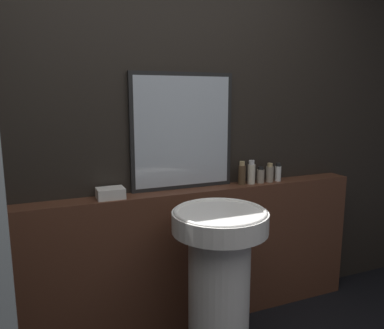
{
  "coord_description": "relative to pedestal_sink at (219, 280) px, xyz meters",
  "views": [
    {
      "loc": [
        -0.8,
        -0.69,
        1.53
      ],
      "look_at": [
        0.07,
        1.4,
        1.12
      ],
      "focal_mm": 35.0,
      "sensor_mm": 36.0,
      "label": 1
    }
  ],
  "objects": [
    {
      "name": "vanity_counter",
      "position": [
        -0.07,
        0.47,
        -0.07
      ],
      "size": [
        2.68,
        0.16,
        0.93
      ],
      "color": "#512D1E",
      "rests_on": "ground_plane"
    },
    {
      "name": "pedestal_sink",
      "position": [
        0.0,
        0.0,
        0.0
      ],
      "size": [
        0.52,
        0.52,
        0.94
      ],
      "color": "white",
      "rests_on": "ground_plane"
    },
    {
      "name": "hand_soap_bottle",
      "position": [
        0.7,
        0.47,
        0.46
      ],
      "size": [
        0.04,
        0.04,
        0.13
      ],
      "color": "white",
      "rests_on": "vanity_counter"
    },
    {
      "name": "mirror",
      "position": [
        -0.01,
        0.53,
        0.77
      ],
      "size": [
        0.69,
        0.03,
        0.75
      ],
      "color": "black",
      "rests_on": "vanity_counter"
    },
    {
      "name": "towel_stack",
      "position": [
        -0.49,
        0.47,
        0.43
      ],
      "size": [
        0.16,
        0.12,
        0.06
      ],
      "color": "silver",
      "rests_on": "vanity_counter"
    },
    {
      "name": "conditioner_bottle",
      "position": [
        0.48,
        0.47,
        0.47
      ],
      "size": [
        0.05,
        0.05,
        0.16
      ],
      "color": "beige",
      "rests_on": "vanity_counter"
    },
    {
      "name": "lotion_bottle",
      "position": [
        0.55,
        0.47,
        0.45
      ],
      "size": [
        0.05,
        0.05,
        0.11
      ],
      "color": "gray",
      "rests_on": "vanity_counter"
    },
    {
      "name": "body_wash_bottle",
      "position": [
        0.63,
        0.47,
        0.46
      ],
      "size": [
        0.05,
        0.05,
        0.13
      ],
      "color": "gray",
      "rests_on": "vanity_counter"
    },
    {
      "name": "wall_back",
      "position": [
        -0.07,
        0.58,
        0.71
      ],
      "size": [
        8.0,
        0.06,
        2.5
      ],
      "color": "black",
      "rests_on": "ground_plane"
    },
    {
      "name": "shampoo_bottle",
      "position": [
        0.4,
        0.47,
        0.47
      ],
      "size": [
        0.05,
        0.05,
        0.16
      ],
      "color": "#4C3823",
      "rests_on": "vanity_counter"
    }
  ]
}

